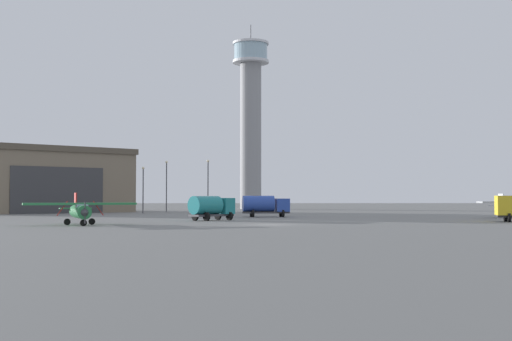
{
  "coord_description": "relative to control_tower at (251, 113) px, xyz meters",
  "views": [
    {
      "loc": [
        -2.32,
        -66.1,
        2.87
      ],
      "look_at": [
        -0.96,
        27.75,
        6.53
      ],
      "focal_mm": 46.12,
      "sensor_mm": 36.0,
      "label": 1
    }
  ],
  "objects": [
    {
      "name": "truck_fuel_tanker_blue",
      "position": [
        1.6,
        -55.83,
        -19.77
      ],
      "size": [
        6.57,
        3.56,
        2.92
      ],
      "rotation": [
        0.0,
        0.0,
        0.12
      ],
      "color": "#38383D",
      "rests_on": "ground_plane"
    },
    {
      "name": "light_post_east",
      "position": [
        -7.68,
        -31.01,
        -15.95
      ],
      "size": [
        0.44,
        0.44,
        9.23
      ],
      "color": "#38383D",
      "rests_on": "ground_plane"
    },
    {
      "name": "light_post_north",
      "position": [
        -18.15,
        -36.55,
        -16.73
      ],
      "size": [
        0.44,
        0.44,
        7.74
      ],
      "color": "#38383D",
      "rests_on": "ground_plane"
    },
    {
      "name": "truck_fuel_tanker_teal",
      "position": [
        -5.09,
        -68.73,
        -19.78
      ],
      "size": [
        5.49,
        5.48,
        2.88
      ],
      "rotation": [
        0.0,
        0.0,
        0.78
      ],
      "color": "#38383D",
      "rests_on": "ground_plane"
    },
    {
      "name": "control_tower",
      "position": [
        0.0,
        0.0,
        0.0
      ],
      "size": [
        8.07,
        8.07,
        41.34
      ],
      "color": "gray",
      "rests_on": "ground_plane"
    },
    {
      "name": "airplane_green",
      "position": [
        -17.48,
        -80.57,
        -19.9
      ],
      "size": [
        10.68,
        8.45,
        3.22
      ],
      "rotation": [
        0.0,
        0.0,
        5.09
      ],
      "color": "#287A42",
      "rests_on": "ground_plane"
    },
    {
      "name": "hangar",
      "position": [
        -38.76,
        -28.29,
        -15.74
      ],
      "size": [
        36.84,
        35.57,
        11.29
      ],
      "rotation": [
        0.0,
        0.0,
        -0.91
      ],
      "color": "#7A6B56",
      "rests_on": "ground_plane"
    },
    {
      "name": "ground_plane",
      "position": [
        1.39,
        -79.95,
        -21.4
      ],
      "size": [
        400.0,
        400.0,
        0.0
      ],
      "primitive_type": "plane",
      "color": "slate"
    },
    {
      "name": "light_post_west",
      "position": [
        -15.39,
        -27.33,
        -15.94
      ],
      "size": [
        0.44,
        0.44,
        9.24
      ],
      "color": "#38383D",
      "rests_on": "ground_plane"
    }
  ]
}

